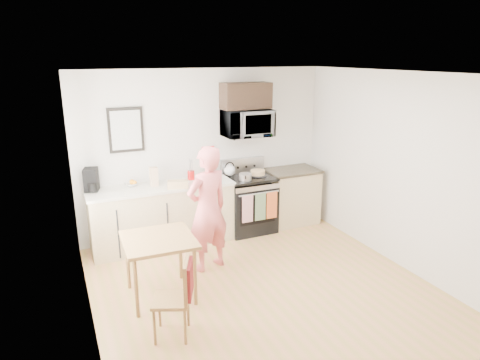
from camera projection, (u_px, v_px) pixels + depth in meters
name	position (u px, v px, depth m)	size (l,w,h in m)	color
floor	(272.00, 297.00, 5.12)	(4.60, 4.60, 0.00)	#B08D44
back_wall	(205.00, 153.00, 6.76)	(4.00, 0.04, 2.60)	silver
front_wall	(445.00, 298.00, 2.73)	(4.00, 0.04, 2.60)	silver
left_wall	(84.00, 222.00, 3.97)	(0.04, 4.60, 2.60)	silver
right_wall	(410.00, 175.00, 5.53)	(0.04, 4.60, 2.60)	silver
ceiling	(277.00, 74.00, 4.38)	(4.00, 4.60, 0.04)	white
window	(79.00, 174.00, 4.61)	(0.06, 1.40, 1.50)	white
cabinet_left	(163.00, 217.00, 6.43)	(2.10, 0.60, 0.90)	tan
countertop_left	(161.00, 187.00, 6.30)	(2.14, 0.64, 0.04)	beige
cabinet_right	(291.00, 197.00, 7.30)	(0.84, 0.60, 0.90)	tan
countertop_right	(292.00, 171.00, 7.17)	(0.88, 0.64, 0.04)	black
range	(249.00, 205.00, 6.97)	(0.76, 0.70, 1.16)	black
microwave	(247.00, 123.00, 6.69)	(0.76, 0.51, 0.42)	#A7A7AC
upper_cabinet	(246.00, 96.00, 6.61)	(0.76, 0.35, 0.40)	black
wall_art	(126.00, 130.00, 6.15)	(0.50, 0.04, 0.65)	black
wall_trivet	(208.00, 153.00, 6.77)	(0.20, 0.02, 0.20)	red
person	(208.00, 209.00, 5.60)	(0.62, 0.40, 1.69)	#BB3336
dining_table	(159.00, 245.00, 4.96)	(0.80, 0.80, 0.75)	brown
chair	(182.00, 288.00, 4.28)	(0.50, 0.47, 0.85)	brown
knife_block	(210.00, 169.00, 6.77)	(0.10, 0.13, 0.21)	brown
utensil_crock	(191.00, 171.00, 6.56)	(0.11, 0.11, 0.32)	red
fruit_bowl	(131.00, 184.00, 6.26)	(0.23, 0.23, 0.09)	silver
milk_carton	(154.00, 177.00, 6.24)	(0.11, 0.11, 0.28)	tan
coffee_maker	(91.00, 180.00, 6.00)	(0.24, 0.30, 0.33)	black
bread_bag	(178.00, 184.00, 6.16)	(0.30, 0.14, 0.11)	tan
cake	(258.00, 173.00, 6.84)	(0.28, 0.28, 0.09)	black
kettle	(230.00, 170.00, 6.82)	(0.18, 0.18, 0.23)	silver
pot	(245.00, 177.00, 6.60)	(0.20, 0.33, 0.10)	#A7A7AC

